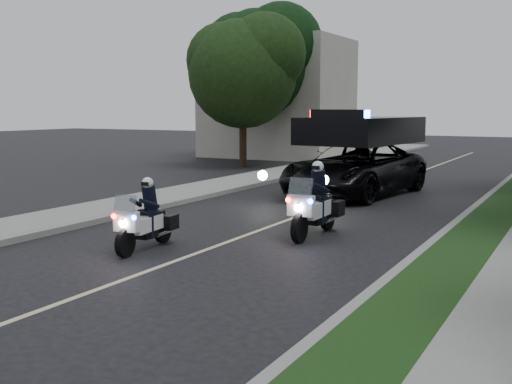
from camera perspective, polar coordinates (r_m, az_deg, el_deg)
ground at (r=11.18m, az=-11.50°, el=-7.71°), size 120.00×120.00×0.00m
curb_right at (r=18.69m, az=19.20°, el=-1.56°), size 0.20×60.00×0.15m
grass_verge at (r=18.60m, az=21.32°, el=-1.70°), size 1.20×60.00×0.16m
curb_left at (r=21.53m, az=-2.87°, el=0.03°), size 0.20×60.00×0.15m
sidewalk_left at (r=22.11m, az=-5.31°, el=0.22°), size 2.00×60.00×0.16m
building_far at (r=38.22m, az=2.00°, el=8.52°), size 8.00×6.00×7.00m
lane_marking at (r=19.75m, az=7.37°, el=-0.93°), size 0.12×50.00×0.01m
police_moto_left at (r=13.31m, az=-10.02°, el=-5.18°), size 0.82×1.84×1.51m
police_moto_right at (r=14.56m, az=5.37°, el=-4.00°), size 0.73×2.05×1.74m
police_suv at (r=21.47m, az=8.99°, el=-0.28°), size 3.74×6.70×3.10m
bicycle at (r=31.02m, az=9.60°, el=2.14°), size 0.80×1.73×0.88m
cyclist at (r=31.02m, az=9.60°, el=2.14°), size 0.67×0.48×1.79m
tree_left_near at (r=31.32m, az=-1.20°, el=2.30°), size 6.65×6.65×8.95m
tree_left_far at (r=35.91m, az=0.24°, el=2.99°), size 8.00×8.00×10.40m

